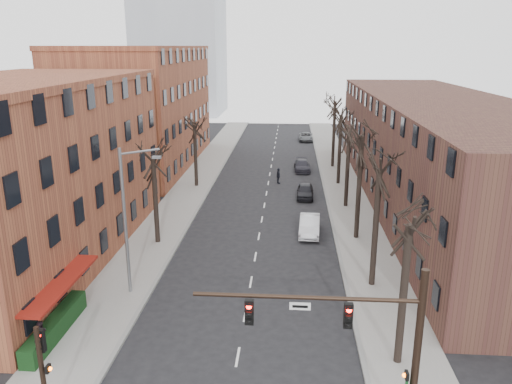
# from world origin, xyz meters

# --- Properties ---
(sidewalk_left) EXTENTS (4.00, 90.00, 0.15)m
(sidewalk_left) POSITION_xyz_m (-8.00, 35.00, 0.07)
(sidewalk_left) COLOR gray
(sidewalk_left) RESTS_ON ground
(sidewalk_right) EXTENTS (4.00, 90.00, 0.15)m
(sidewalk_right) POSITION_xyz_m (8.00, 35.00, 0.07)
(sidewalk_right) COLOR gray
(sidewalk_right) RESTS_ON ground
(building_left_near) EXTENTS (12.00, 26.00, 12.00)m
(building_left_near) POSITION_xyz_m (-16.00, 15.00, 6.00)
(building_left_near) COLOR brown
(building_left_near) RESTS_ON ground
(building_left_far) EXTENTS (12.00, 28.00, 14.00)m
(building_left_far) POSITION_xyz_m (-16.00, 44.00, 7.00)
(building_left_far) COLOR brown
(building_left_far) RESTS_ON ground
(building_right) EXTENTS (12.00, 50.00, 10.00)m
(building_right) POSITION_xyz_m (16.00, 30.00, 5.00)
(building_right) COLOR #4B2D23
(building_right) RESTS_ON ground
(awning_left) EXTENTS (1.20, 7.00, 0.15)m
(awning_left) POSITION_xyz_m (-9.40, 6.00, 0.00)
(awning_left) COLOR maroon
(awning_left) RESTS_ON ground
(hedge) EXTENTS (0.80, 6.00, 1.00)m
(hedge) POSITION_xyz_m (-9.50, 5.00, 0.65)
(hedge) COLOR #123514
(hedge) RESTS_ON sidewalk_left
(tree_right_a) EXTENTS (5.20, 5.20, 10.00)m
(tree_right_a) POSITION_xyz_m (7.60, 4.00, 0.00)
(tree_right_a) COLOR black
(tree_right_a) RESTS_ON ground
(tree_right_b) EXTENTS (5.20, 5.20, 10.80)m
(tree_right_b) POSITION_xyz_m (7.60, 12.00, 0.00)
(tree_right_b) COLOR black
(tree_right_b) RESTS_ON ground
(tree_right_c) EXTENTS (5.20, 5.20, 11.60)m
(tree_right_c) POSITION_xyz_m (7.60, 20.00, 0.00)
(tree_right_c) COLOR black
(tree_right_c) RESTS_ON ground
(tree_right_d) EXTENTS (5.20, 5.20, 10.00)m
(tree_right_d) POSITION_xyz_m (7.60, 28.00, 0.00)
(tree_right_d) COLOR black
(tree_right_d) RESTS_ON ground
(tree_right_e) EXTENTS (5.20, 5.20, 10.80)m
(tree_right_e) POSITION_xyz_m (7.60, 36.00, 0.00)
(tree_right_e) COLOR black
(tree_right_e) RESTS_ON ground
(tree_right_f) EXTENTS (5.20, 5.20, 11.60)m
(tree_right_f) POSITION_xyz_m (7.60, 44.00, 0.00)
(tree_right_f) COLOR black
(tree_right_f) RESTS_ON ground
(tree_left_a) EXTENTS (5.20, 5.20, 9.50)m
(tree_left_a) POSITION_xyz_m (-7.60, 18.00, 0.00)
(tree_left_a) COLOR black
(tree_left_a) RESTS_ON ground
(tree_left_b) EXTENTS (5.20, 5.20, 9.50)m
(tree_left_b) POSITION_xyz_m (-7.60, 34.00, 0.00)
(tree_left_b) COLOR black
(tree_left_b) RESTS_ON ground
(signal_mast_arm) EXTENTS (8.14, 0.30, 7.20)m
(signal_mast_arm) POSITION_xyz_m (5.45, -1.00, 4.40)
(signal_mast_arm) COLOR black
(signal_mast_arm) RESTS_ON ground
(signal_pole_left) EXTENTS (0.47, 0.44, 4.40)m
(signal_pole_left) POSITION_xyz_m (-6.99, -0.95, 2.61)
(signal_pole_left) COLOR black
(signal_pole_left) RESTS_ON ground
(streetlight) EXTENTS (2.45, 0.22, 9.03)m
(streetlight) POSITION_xyz_m (-7.03, 10.00, 5.01)
(streetlight) COLOR slate
(streetlight) RESTS_ON ground
(silver_sedan) EXTENTS (1.81, 4.56, 1.48)m
(silver_sedan) POSITION_xyz_m (4.00, 20.80, 0.74)
(silver_sedan) COLOR silver
(silver_sedan) RESTS_ON ground
(parked_car_near) EXTENTS (1.78, 4.12, 1.39)m
(parked_car_near) POSITION_xyz_m (3.90, 30.79, 0.69)
(parked_car_near) COLOR black
(parked_car_near) RESTS_ON ground
(parked_car_mid) EXTENTS (2.00, 4.52, 1.29)m
(parked_car_mid) POSITION_xyz_m (3.80, 41.84, 0.65)
(parked_car_mid) COLOR #23222A
(parked_car_mid) RESTS_ON ground
(parked_car_far) EXTENTS (2.20, 4.67, 1.29)m
(parked_car_far) POSITION_xyz_m (4.76, 61.89, 0.64)
(parked_car_far) COLOR #55585D
(parked_car_far) RESTS_ON ground
(pedestrian_b) EXTENTS (0.97, 0.92, 1.57)m
(pedestrian_b) POSITION_xyz_m (-9.60, 3.67, 0.93)
(pedestrian_b) COLOR black
(pedestrian_b) RESTS_ON sidewalk_left
(pedestrian_crossing) EXTENTS (0.71, 1.09, 1.73)m
(pedestrian_crossing) POSITION_xyz_m (1.10, 35.86, 0.86)
(pedestrian_crossing) COLOR black
(pedestrian_crossing) RESTS_ON ground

